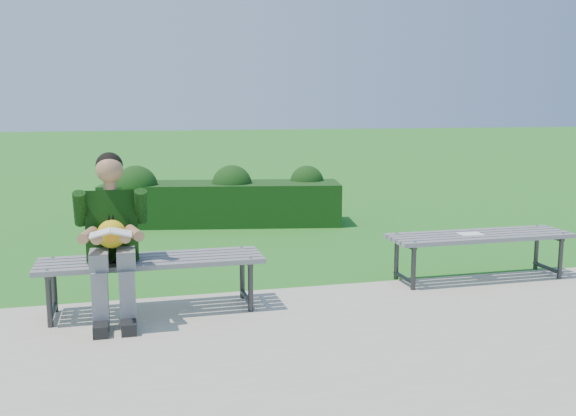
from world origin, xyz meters
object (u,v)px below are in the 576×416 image
Objects in this scene: bench_right at (480,239)px; seated_boy at (112,233)px; hedge at (219,199)px; paper_sheet at (471,234)px; bench_left at (152,265)px.

seated_boy is at bearing -174.43° from bench_right.
hedge is at bearing 70.37° from seated_boy.
paper_sheet is (-0.10, 0.00, 0.06)m from bench_right.
hedge is 15.16× the size of paper_sheet.
bench_right is 3.46m from seated_boy.
bench_right reaches higher than paper_sheet.
bench_right is (3.13, 0.24, 0.00)m from bench_left.
hedge reaches higher than paper_sheet.
bench_left is 1.00× the size of bench_right.
bench_left is at bearing 17.16° from seated_boy.
bench_right is at bearing 0.00° from paper_sheet.
hedge is 4.26m from seated_boy.
bench_right is 1.37× the size of seated_boy.
bench_left is 7.85× the size of paper_sheet.
bench_left is (-1.12, -3.90, 0.05)m from hedge.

